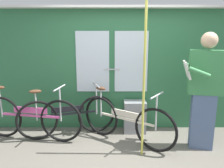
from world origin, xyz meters
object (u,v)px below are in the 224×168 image
at_px(bicycle_near_door, 125,121).
at_px(bicycle_by_pole, 30,118).
at_px(bicycle_leaning_behind, 67,116).
at_px(trash_bin_by_wall, 134,117).
at_px(passenger_reading_newspaper, 204,89).
at_px(handrail_pole, 143,83).

xyz_separation_m(bicycle_near_door, bicycle_by_pole, (-1.61, 0.12, 0.02)).
relative_size(bicycle_near_door, bicycle_leaning_behind, 0.88).
xyz_separation_m(bicycle_leaning_behind, trash_bin_by_wall, (1.20, 0.18, -0.08)).
distance_m(bicycle_near_door, trash_bin_by_wall, 0.47).
distance_m(passenger_reading_newspaper, handrail_pole, 0.98).
xyz_separation_m(bicycle_by_pole, passenger_reading_newspaper, (2.78, -0.29, 0.57)).
bearing_deg(bicycle_near_door, bicycle_leaning_behind, -159.38).
xyz_separation_m(bicycle_near_door, handrail_pole, (0.22, -0.39, 0.73)).
relative_size(bicycle_leaning_behind, bicycle_by_pole, 0.92).
relative_size(bicycle_near_door, trash_bin_by_wall, 2.50).
relative_size(passenger_reading_newspaper, trash_bin_by_wall, 3.10).
relative_size(bicycle_near_door, bicycle_by_pole, 0.81).
relative_size(bicycle_by_pole, trash_bin_by_wall, 3.08).
relative_size(bicycle_by_pole, handrail_pole, 0.82).
height_order(passenger_reading_newspaper, handrail_pole, handrail_pole).
height_order(bicycle_leaning_behind, passenger_reading_newspaper, passenger_reading_newspaper).
xyz_separation_m(bicycle_near_door, passenger_reading_newspaper, (1.17, -0.17, 0.58)).
height_order(bicycle_leaning_behind, trash_bin_by_wall, bicycle_leaning_behind).
relative_size(bicycle_leaning_behind, trash_bin_by_wall, 2.85).
distance_m(bicycle_near_door, handrail_pole, 0.85).
distance_m(bicycle_leaning_behind, bicycle_by_pole, 0.62).
height_order(bicycle_near_door, trash_bin_by_wall, bicycle_near_door).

